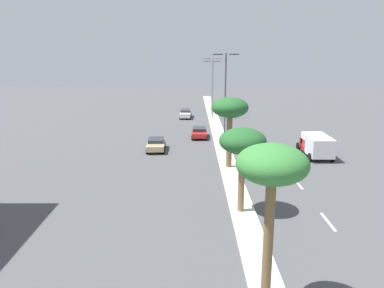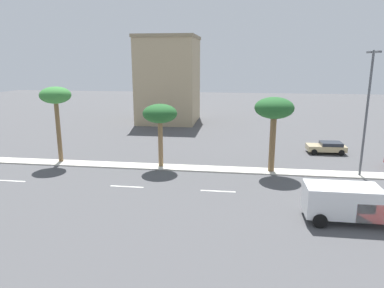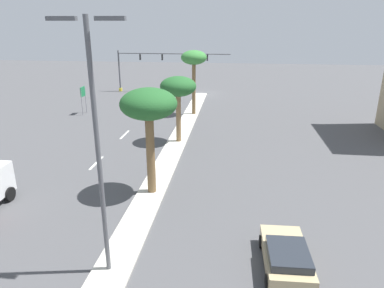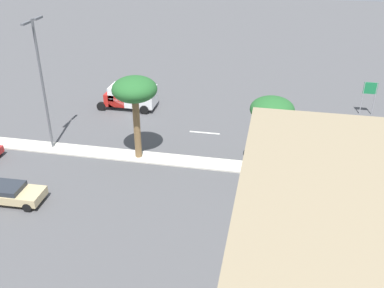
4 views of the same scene
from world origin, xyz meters
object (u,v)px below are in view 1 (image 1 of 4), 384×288
at_px(palm_tree_right, 273,170).
at_px(street_lamp_right, 227,94).
at_px(sedan_white_front, 187,113).
at_px(sedan_tan_far, 157,144).
at_px(street_lamp_front, 214,83).
at_px(palm_tree_front, 244,143).
at_px(box_truck, 318,145).
at_px(street_lamp_leading, 214,83).
at_px(sedan_red_left, 201,132).
at_px(palm_tree_near, 231,110).

distance_m(palm_tree_right, street_lamp_right, 28.66).
xyz_separation_m(sedan_white_front, sedan_tan_far, (-3.03, -21.48, -0.03)).
bearing_deg(street_lamp_front, palm_tree_front, -90.08).
distance_m(palm_tree_right, palm_tree_front, 10.53).
height_order(street_lamp_right, box_truck, street_lamp_right).
bearing_deg(street_lamp_leading, sedan_red_left, -99.94).
relative_size(street_lamp_right, box_truck, 1.86).
height_order(street_lamp_leading, sedan_tan_far, street_lamp_leading).
distance_m(palm_tree_right, street_lamp_front, 52.42).
xyz_separation_m(street_lamp_right, street_lamp_front, (-0.27, 23.75, -0.79)).
height_order(street_lamp_leading, sedan_red_left, street_lamp_leading).
relative_size(sedan_white_front, sedan_tan_far, 1.10).
height_order(street_lamp_front, box_truck, street_lamp_front).
bearing_deg(sedan_red_left, palm_tree_near, -78.69).
xyz_separation_m(palm_tree_right, street_lamp_front, (0.25, 52.41, -0.95)).
distance_m(street_lamp_front, box_truck, 29.54).
bearing_deg(palm_tree_front, sedan_white_front, 96.76).
bearing_deg(box_truck, sedan_white_front, 121.04).
bearing_deg(sedan_red_left, sedan_tan_far, -127.86).
bearing_deg(box_truck, sedan_red_left, 143.50).
height_order(street_lamp_right, street_lamp_leading, street_lamp_right).
bearing_deg(box_truck, palm_tree_right, -112.16).
distance_m(sedan_red_left, box_truck, 15.52).
bearing_deg(sedan_white_front, street_lamp_leading, -12.23).
distance_m(sedan_tan_far, box_truck, 17.77).
distance_m(palm_tree_near, sedan_tan_far, 11.42).
bearing_deg(sedan_red_left, palm_tree_right, -86.11).
bearing_deg(sedan_tan_far, sedan_white_front, 81.97).
relative_size(palm_tree_right, palm_tree_front, 1.25).
bearing_deg(palm_tree_right, palm_tree_near, 89.09).
bearing_deg(street_lamp_leading, sedan_tan_far, -110.20).
relative_size(street_lamp_front, sedan_white_front, 2.04).
xyz_separation_m(palm_tree_right, street_lamp_leading, (0.12, 48.08, -0.66)).
bearing_deg(box_truck, palm_tree_front, -124.48).
height_order(palm_tree_front, sedan_red_left, palm_tree_front).
height_order(street_lamp_right, sedan_tan_far, street_lamp_right).
bearing_deg(palm_tree_near, sedan_tan_far, 139.21).
height_order(palm_tree_front, sedan_white_front, palm_tree_front).
relative_size(street_lamp_leading, sedan_tan_far, 2.37).
bearing_deg(palm_tree_near, palm_tree_front, -90.74).
distance_m(palm_tree_right, street_lamp_leading, 48.08).
height_order(palm_tree_front, sedan_tan_far, palm_tree_front).
height_order(sedan_red_left, sedan_white_front, sedan_white_front).
height_order(street_lamp_right, sedan_white_front, street_lamp_right).
distance_m(palm_tree_right, sedan_white_front, 49.59).
bearing_deg(sedan_tan_far, street_lamp_leading, 69.80).
height_order(sedan_red_left, sedan_tan_far, sedan_tan_far).
xyz_separation_m(street_lamp_front, box_truck, (9.89, -27.50, -4.29)).
distance_m(street_lamp_leading, street_lamp_front, 4.35).
bearing_deg(palm_tree_near, box_truck, 22.27).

